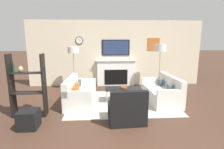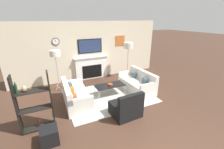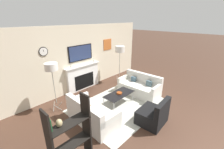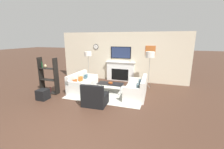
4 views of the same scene
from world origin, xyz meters
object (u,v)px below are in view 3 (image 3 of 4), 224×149
Objects in this scene: couch_left at (91,115)px; floor_lamp_right at (120,49)px; couch_right at (140,87)px; floor_lamp_left at (51,68)px; armchair at (153,115)px; coffee_table at (119,94)px; shelf_unit at (70,139)px; decorative_bowl at (119,93)px.

floor_lamp_right reaches higher than couch_left.
floor_lamp_left reaches higher than couch_right.
floor_lamp_left is (-1.61, 2.73, 1.25)m from armchair.
couch_left reaches higher than coffee_table.
couch_left is 1.04× the size of shelf_unit.
decorative_bowl is (-1.19, 0.09, 0.16)m from couch_right.
armchair reaches higher than decorative_bowl.
shelf_unit reaches higher than couch_right.
couch_right reaches higher than couch_left.
floor_lamp_left reaches higher than armchair.
floor_lamp_right reaches higher than shelf_unit.
armchair reaches higher than coffee_table.
couch_right is at bearing -0.01° from couch_left.
floor_lamp_right reaches higher than decorative_bowl.
couch_right is (2.55, -0.00, 0.00)m from couch_left.
decorative_bowl is 2.33m from floor_lamp_right.
shelf_unit is (-2.43, 0.52, 0.49)m from armchair.
floor_lamp_left reaches higher than couch_left.
decorative_bowl is at bearing -139.67° from floor_lamp_right.
floor_lamp_right is at bearing 28.31° from shelf_unit.
shelf_unit is at bearing -145.76° from couch_left.
decorative_bowl reaches higher than coffee_table.
floor_lamp_left reaches higher than coffee_table.
armchair is 1.43m from decorative_bowl.
decorative_bowl is at bearing 85.29° from armchair.
shelf_unit is (-1.18, -0.81, 0.48)m from couch_left.
shelf_unit is (-0.82, -2.21, -0.76)m from floor_lamp_left.
couch_right is 1.86m from armchair.
floor_lamp_right is (3.27, 0.00, 0.07)m from floor_lamp_left.
floor_lamp_right reaches higher than couch_right.
floor_lamp_left is at bearing 142.69° from decorative_bowl.
floor_lamp_right reaches higher than floor_lamp_left.
couch_right is 1.21m from coffee_table.
couch_left is at bearing -154.31° from floor_lamp_right.
armchair is 2.53m from shelf_unit.
shelf_unit is (-3.74, -0.80, 0.48)m from couch_right.
shelf_unit is at bearing -160.69° from decorative_bowl.
coffee_table is 0.68× the size of floor_lamp_left.
shelf_unit is at bearing -110.49° from floor_lamp_left.
floor_lamp_left is 3.27m from floor_lamp_right.
floor_lamp_right reaches higher than coffee_table.
decorative_bowl is at bearing -37.31° from floor_lamp_left.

